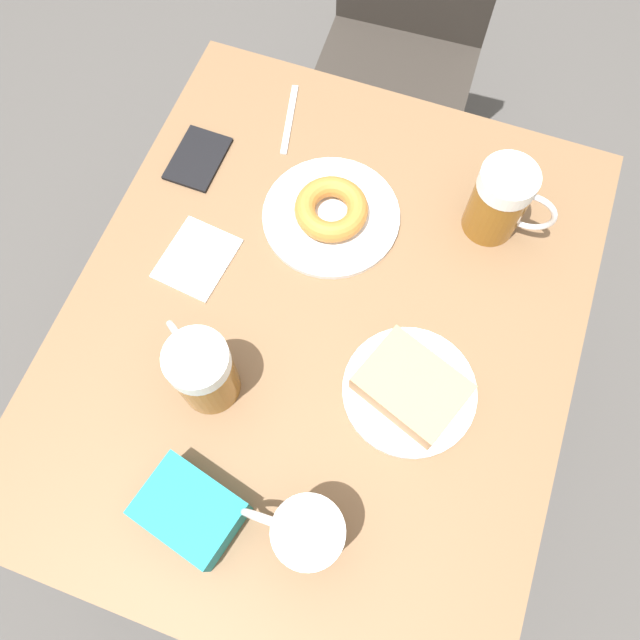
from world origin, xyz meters
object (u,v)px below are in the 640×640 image
(chair, at_px, (404,29))
(beer_mug_right, at_px, (307,534))
(plate_with_donut, at_px, (331,213))
(passport_near_edge, at_px, (198,158))
(napkin_folded, at_px, (197,258))
(beer_mug_left, at_px, (203,371))
(beer_mug_center, at_px, (501,201))
(plate_with_cake, at_px, (411,388))
(blue_pouch, at_px, (191,510))
(fork, at_px, (289,119))

(chair, xyz_separation_m, beer_mug_right, (0.19, -1.22, 0.29))
(plate_with_donut, height_order, passport_near_edge, plate_with_donut)
(napkin_folded, bearing_deg, passport_near_edge, 113.48)
(beer_mug_left, height_order, beer_mug_center, same)
(plate_with_cake, distance_m, passport_near_edge, 0.58)
(napkin_folded, xyz_separation_m, blue_pouch, (0.17, -0.39, 0.03))
(fork, bearing_deg, chair, 79.40)
(chair, bearing_deg, fork, -103.27)
(plate_with_cake, distance_m, blue_pouch, 0.38)
(passport_near_edge, bearing_deg, beer_mug_center, 5.06)
(chair, relative_size, plate_with_donut, 3.57)
(plate_with_cake, distance_m, fork, 0.57)
(beer_mug_center, relative_size, beer_mug_right, 1.00)
(fork, bearing_deg, passport_near_edge, -131.78)
(plate_with_donut, distance_m, passport_near_edge, 0.28)
(passport_near_edge, bearing_deg, napkin_folded, -66.52)
(beer_mug_left, bearing_deg, beer_mug_right, -35.99)
(plate_with_donut, xyz_separation_m, beer_mug_right, (0.15, -0.52, 0.06))
(napkin_folded, relative_size, blue_pouch, 0.91)
(plate_with_cake, relative_size, passport_near_edge, 1.68)
(chair, height_order, beer_mug_center, beer_mug_center)
(napkin_folded, height_order, passport_near_edge, passport_near_edge)
(chair, xyz_separation_m, passport_near_edge, (-0.23, -0.67, 0.22))
(plate_with_cake, xyz_separation_m, beer_mug_left, (-0.30, -0.10, 0.05))
(chair, xyz_separation_m, plate_with_cake, (0.27, -0.96, 0.24))
(beer_mug_center, distance_m, beer_mug_right, 0.61)
(beer_mug_right, distance_m, napkin_folded, 0.50)
(beer_mug_right, bearing_deg, fork, 112.82)
(beer_mug_left, xyz_separation_m, beer_mug_right, (0.23, -0.16, 0.00))
(beer_mug_center, height_order, fork, beer_mug_center)
(chair, distance_m, beer_mug_right, 1.27)
(beer_mug_left, distance_m, fork, 0.54)
(beer_mug_left, distance_m, beer_mug_right, 0.28)
(fork, height_order, passport_near_edge, passport_near_edge)
(plate_with_donut, relative_size, napkin_folded, 1.69)
(plate_with_cake, height_order, passport_near_edge, plate_with_cake)
(passport_near_edge, bearing_deg, beer_mug_left, -63.44)
(chair, bearing_deg, plate_with_cake, -76.93)
(plate_with_donut, bearing_deg, beer_mug_center, 16.86)
(beer_mug_right, bearing_deg, blue_pouch, -171.67)
(plate_with_cake, bearing_deg, beer_mug_left, -162.41)
(beer_mug_left, distance_m, napkin_folded, 0.24)
(passport_near_edge, height_order, blue_pouch, blue_pouch)
(blue_pouch, bearing_deg, fork, 99.72)
(beer_mug_center, height_order, beer_mug_right, same)
(plate_with_cake, xyz_separation_m, fork, (-0.37, 0.44, -0.02))
(fork, xyz_separation_m, passport_near_edge, (-0.13, -0.14, 0.00))
(beer_mug_left, bearing_deg, plate_with_cake, 17.59)
(beer_mug_left, bearing_deg, plate_with_donut, 77.47)
(beer_mug_right, height_order, passport_near_edge, beer_mug_right)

